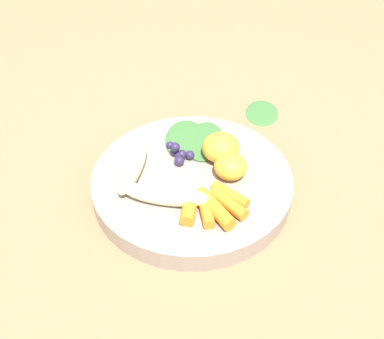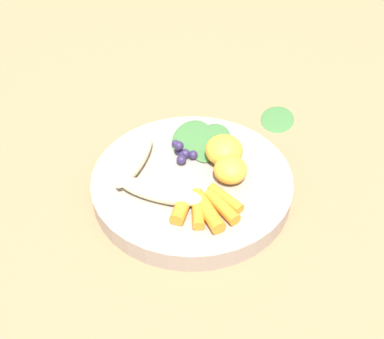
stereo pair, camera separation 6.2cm
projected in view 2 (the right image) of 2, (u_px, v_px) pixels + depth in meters
The scene contains 15 objects.
ground_plane at pixel (192, 190), 0.64m from camera, with size 2.40×2.40×0.00m, color #99704C.
bowl at pixel (192, 182), 0.63m from camera, with size 0.29×0.29×0.03m, color gray.
banana_peeled_left at pixel (161, 192), 0.58m from camera, with size 0.12×0.03×0.03m, color beige.
banana_peeled_right at pixel (134, 160), 0.63m from camera, with size 0.12×0.03×0.03m, color beige.
orange_segment_near at pixel (222, 149), 0.64m from camera, with size 0.05×0.05×0.04m, color #F4A833.
orange_segment_far at pixel (230, 170), 0.61m from camera, with size 0.05×0.05×0.04m, color #F4A833.
carrot_front at pixel (182, 207), 0.56m from camera, with size 0.02×0.02×0.05m, color orange.
carrot_mid_left at pixel (198, 209), 0.56m from camera, with size 0.02×0.02×0.06m, color orange.
carrot_mid_right at pixel (209, 213), 0.56m from camera, with size 0.02×0.02×0.06m, color orange.
carrot_rear at pixel (222, 206), 0.57m from camera, with size 0.02×0.02×0.06m, color orange.
carrot_small at pixel (225, 198), 0.58m from camera, with size 0.01×0.01×0.06m, color orange.
blueberry_pile at pixel (183, 152), 0.65m from camera, with size 0.05×0.03×0.03m.
kale_leaf_left at pixel (211, 142), 0.68m from camera, with size 0.10×0.06×0.01m, color #3D7038.
kale_leaf_right at pixel (192, 138), 0.68m from camera, with size 0.10×0.06×0.01m, color #3D7038.
kale_leaf_stray at pixel (278, 118), 0.77m from camera, with size 0.08×0.06×0.01m, color #3D7038.
Camera 2 is at (-0.38, 0.25, 0.46)m, focal length 40.65 mm.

